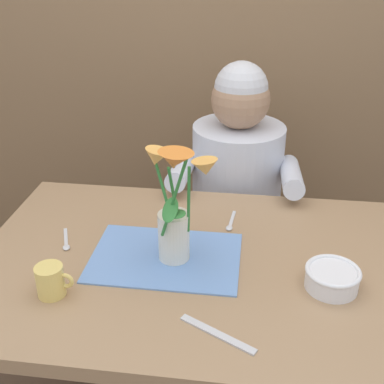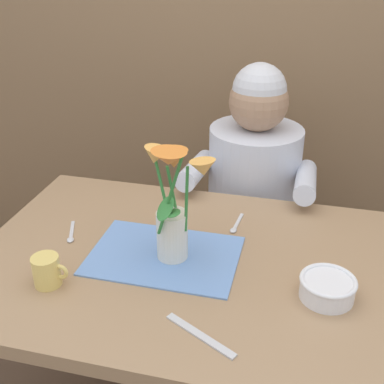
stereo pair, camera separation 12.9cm
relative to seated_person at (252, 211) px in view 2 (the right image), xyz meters
name	(u,v)px [view 2 (the right image)]	position (x,y,z in m)	size (l,w,h in m)	color
wood_panel_backdrop	(256,9)	(-0.08, 0.43, 0.69)	(4.00, 0.10, 2.50)	brown
dining_table	(194,289)	(-0.08, -0.62, 0.08)	(1.20, 0.80, 0.74)	#9E7A56
seated_person	(252,211)	(0.00, 0.00, 0.00)	(0.45, 0.47, 1.14)	#4C4C56
striped_placemat	(164,256)	(-0.16, -0.62, 0.18)	(0.40, 0.28, 0.01)	#6B93D1
flower_vase	(173,203)	(-0.13, -0.62, 0.35)	(0.20, 0.24, 0.36)	silver
ceramic_bowl	(327,287)	(0.27, -0.69, 0.21)	(0.14, 0.14, 0.06)	white
dinner_knife	(200,335)	(0.00, -0.89, 0.18)	(0.19, 0.02, 0.01)	silver
coffee_cup	(47,271)	(-0.41, -0.80, 0.22)	(0.09, 0.07, 0.08)	#E5C666
spoon_0	(236,226)	(0.00, -0.42, 0.18)	(0.03, 0.12, 0.01)	silver
spoon_1	(71,235)	(-0.45, -0.58, 0.18)	(0.06, 0.12, 0.01)	silver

